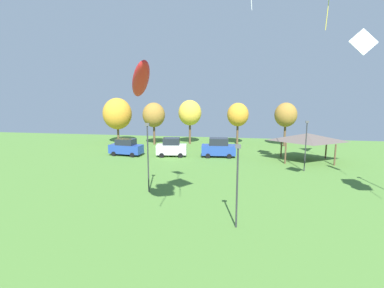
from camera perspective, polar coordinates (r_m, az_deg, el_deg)
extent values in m
cylinder|color=yellow|center=(30.10, 24.40, 21.84)|extent=(0.28, 0.42, 2.92)
ellipsoid|color=red|center=(17.32, -9.78, 11.94)|extent=(2.55, 4.00, 2.48)
cube|color=orange|center=(17.33, -9.80, 12.77)|extent=(0.34, 0.51, 1.04)
cylinder|color=white|center=(33.37, 11.23, 25.19)|extent=(0.24, 0.26, 1.82)
cube|color=white|center=(25.84, 29.86, 16.53)|extent=(2.05, 0.64, 1.96)
cylinder|color=blue|center=(25.82, 29.88, 16.53)|extent=(0.23, 0.78, 1.70)
cube|color=#234299|center=(42.77, -12.45, -0.92)|extent=(4.78, 2.44, 1.19)
cube|color=#1E232D|center=(42.59, -12.50, 0.42)|extent=(2.72, 2.03, 0.83)
cylinder|color=black|center=(41.41, -11.32, -2.07)|extent=(0.66, 0.30, 0.64)
cylinder|color=black|center=(43.03, -10.16, -1.58)|extent=(0.66, 0.30, 0.64)
cylinder|color=black|center=(42.79, -14.69, -1.82)|extent=(0.66, 0.30, 0.64)
cylinder|color=black|center=(44.37, -13.44, -1.35)|extent=(0.66, 0.30, 0.64)
cube|color=silver|center=(41.20, -3.92, -1.02)|extent=(4.30, 2.29, 1.32)
cube|color=#1E232D|center=(41.00, -3.94, 0.53)|extent=(2.45, 1.90, 0.93)
cylinder|color=black|center=(40.38, -2.23, -2.18)|extent=(0.66, 0.31, 0.64)
cylinder|color=black|center=(42.08, -2.08, -1.69)|extent=(0.66, 0.31, 0.64)
cylinder|color=black|center=(40.62, -5.81, -2.16)|extent=(0.66, 0.31, 0.64)
cylinder|color=black|center=(42.31, -5.52, -1.67)|extent=(0.66, 0.31, 0.64)
cube|color=#234299|center=(40.86, 5.09, -1.11)|extent=(4.71, 2.21, 1.34)
cube|color=#1E232D|center=(40.66, 5.11, 0.46)|extent=(2.65, 1.89, 0.94)
cylinder|color=black|center=(40.14, 7.11, -2.33)|extent=(0.66, 0.27, 0.64)
cylinder|color=black|center=(41.93, 7.00, -1.80)|extent=(0.66, 0.27, 0.64)
cylinder|color=black|center=(40.10, 3.05, -2.28)|extent=(0.66, 0.27, 0.64)
cylinder|color=black|center=(41.90, 3.12, -1.75)|extent=(0.66, 0.27, 0.64)
cylinder|color=brown|center=(38.63, 17.37, -1.71)|extent=(0.20, 0.20, 2.60)
cylinder|color=brown|center=(39.87, 25.59, -1.88)|extent=(0.20, 0.20, 2.60)
cylinder|color=brown|center=(42.44, 16.65, -0.66)|extent=(0.20, 0.20, 2.60)
cylinder|color=brown|center=(43.57, 24.18, -0.85)|extent=(0.20, 0.20, 2.60)
pyramid|color=#564C47|center=(40.74, 21.14, 1.23)|extent=(7.45, 5.07, 1.00)
cylinder|color=#2D2D33|center=(35.44, 20.82, -0.60)|extent=(0.12, 0.12, 5.41)
cube|color=#4C4C51|center=(35.07, 21.10, 3.95)|extent=(0.36, 0.20, 0.24)
cylinder|color=#2D2D33|center=(26.41, -8.37, -2.93)|extent=(0.12, 0.12, 5.89)
cube|color=#4C4C51|center=(25.91, -8.54, 3.69)|extent=(0.36, 0.20, 0.24)
cylinder|color=#2D2D33|center=(19.60, 8.57, -8.41)|extent=(0.12, 0.12, 5.28)
cube|color=#4C4C51|center=(18.92, 8.79, -0.45)|extent=(0.36, 0.20, 0.24)
cylinder|color=brown|center=(53.41, -13.88, 1.91)|extent=(0.36, 0.36, 3.25)
ellipsoid|color=gold|center=(53.06, -14.04, 5.61)|extent=(4.89, 4.89, 5.38)
cylinder|color=brown|center=(50.81, -7.21, 1.93)|extent=(0.36, 0.36, 3.59)
ellipsoid|color=olive|center=(50.47, -7.29, 5.52)|extent=(3.72, 3.72, 4.09)
cylinder|color=brown|center=(51.02, -0.40, 2.19)|extent=(0.36, 0.36, 3.85)
ellipsoid|color=gold|center=(50.68, -0.41, 5.97)|extent=(3.86, 3.86, 4.25)
cylinder|color=brown|center=(51.09, 8.64, 1.99)|extent=(0.36, 0.36, 3.69)
ellipsoid|color=gold|center=(50.75, 8.73, 5.55)|extent=(3.57, 3.57, 3.92)
cylinder|color=brown|center=(51.09, 17.24, 1.72)|extent=(0.36, 0.36, 3.80)
ellipsoid|color=olive|center=(50.76, 17.43, 5.34)|extent=(3.57, 3.57, 3.93)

